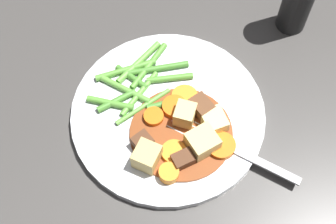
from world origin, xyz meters
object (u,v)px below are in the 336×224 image
potato_chunk_2 (185,115)px  potato_chunk_1 (147,156)px  carrot_slice_2 (153,116)px  carrot_slice_3 (185,98)px  carrot_slice_5 (221,146)px  meat_chunk_1 (201,107)px  dinner_plate (168,114)px  carrot_slice_0 (169,173)px  carrot_slice_1 (174,152)px  meat_chunk_0 (143,142)px  potato_chunk_0 (214,121)px  carrot_slice_4 (173,104)px  potato_chunk_3 (202,142)px  fork (230,147)px  meat_chunk_2 (183,160)px

potato_chunk_2 → potato_chunk_1: bearing=-67.3°
carrot_slice_2 → carrot_slice_3: 0.05m
carrot_slice_5 → meat_chunk_1: bearing=176.7°
carrot_slice_3 → meat_chunk_1: 0.03m
potato_chunk_2 → meat_chunk_1: size_ratio=0.94×
dinner_plate → carrot_slice_0: bearing=-27.5°
carrot_slice_1 → carrot_slice_2: size_ratio=1.22×
carrot_slice_5 → meat_chunk_0: size_ratio=1.63×
dinner_plate → meat_chunk_1: size_ratio=8.68×
potato_chunk_0 → meat_chunk_0: size_ratio=1.44×
potato_chunk_0 → carrot_slice_2: bearing=-126.9°
meat_chunk_0 → carrot_slice_0: bearing=11.2°
dinner_plate → carrot_slice_4: (-0.00, 0.01, 0.01)m
potato_chunk_3 → meat_chunk_0: 0.07m
carrot_slice_4 → fork: carrot_slice_4 is taller
carrot_slice_1 → meat_chunk_1: (-0.04, 0.06, 0.01)m
carrot_slice_1 → carrot_slice_4: 0.07m
potato_chunk_0 → potato_chunk_3: size_ratio=0.92×
dinner_plate → carrot_slice_3: size_ratio=7.24×
carrot_slice_3 → meat_chunk_1: (0.03, 0.01, 0.01)m
potato_chunk_3 → meat_chunk_0: (-0.04, -0.06, -0.00)m
carrot_slice_2 → meat_chunk_1: bearing=69.4°
carrot_slice_1 → carrot_slice_2: bearing=179.5°
meat_chunk_1 → meat_chunk_2: meat_chunk_1 is taller
carrot_slice_2 → potato_chunk_2: 0.04m
dinner_plate → meat_chunk_2: (0.07, -0.02, 0.01)m
carrot_slice_2 → carrot_slice_3: bearing=95.2°
potato_chunk_1 → potato_chunk_2: potato_chunk_1 is taller
meat_chunk_1 → carrot_slice_3: bearing=-160.5°
dinner_plate → meat_chunk_0: (0.03, -0.05, 0.02)m
carrot_slice_0 → potato_chunk_0: 0.09m
meat_chunk_0 → carrot_slice_4: bearing=118.3°
potato_chunk_2 → dinner_plate: bearing=-145.8°
meat_chunk_1 → fork: bearing=5.9°
carrot_slice_2 → meat_chunk_0: 0.04m
carrot_slice_1 → potato_chunk_2: bearing=135.4°
potato_chunk_3 → potato_chunk_0: bearing=124.0°
meat_chunk_2 → potato_chunk_2: bearing=148.6°
dinner_plate → carrot_slice_0: size_ratio=10.25×
potato_chunk_0 → meat_chunk_2: (0.03, -0.06, -0.00)m
dinner_plate → meat_chunk_2: size_ratio=9.88×
carrot_slice_4 → fork: 0.09m
carrot_slice_1 → carrot_slice_5: (0.02, 0.06, 0.00)m
carrot_slice_5 → fork: bearing=57.5°
meat_chunk_1 → dinner_plate: bearing=-117.8°
carrot_slice_0 → potato_chunk_1: size_ratio=0.81×
carrot_slice_5 → potato_chunk_1: 0.09m
carrot_slice_5 → meat_chunk_2: 0.05m
carrot_slice_2 → potato_chunk_0: size_ratio=0.81×
meat_chunk_1 → carrot_slice_4: bearing=-131.2°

